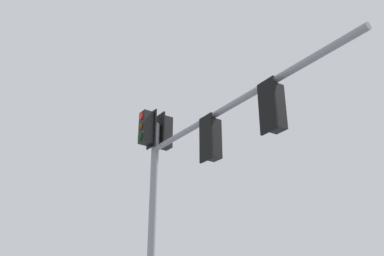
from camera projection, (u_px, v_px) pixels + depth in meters
name	position (u px, v px, depth m)	size (l,w,h in m)	color
signal_mast_assembly	(184.00, 167.00, 10.04)	(6.04, 3.60, 7.05)	gray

